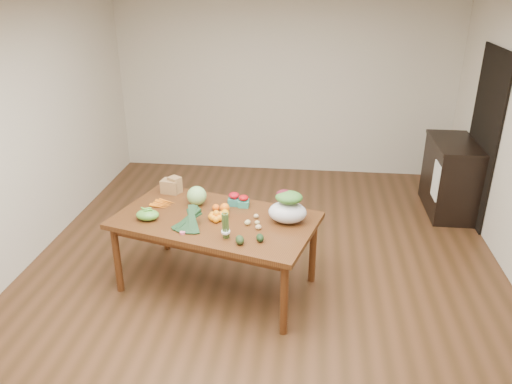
# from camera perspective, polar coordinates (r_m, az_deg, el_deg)

# --- Properties ---
(floor) EXTENTS (6.00, 6.00, 0.00)m
(floor) POSITION_cam_1_polar(r_m,az_deg,el_deg) (5.26, 0.79, -9.18)
(floor) COLOR #54321C
(floor) RESTS_ON ground
(room_walls) EXTENTS (5.02, 6.02, 2.70)m
(room_walls) POSITION_cam_1_polar(r_m,az_deg,el_deg) (4.66, 0.88, 4.86)
(room_walls) COLOR beige
(room_walls) RESTS_ON floor
(dining_table) EXTENTS (2.05, 1.48, 0.75)m
(dining_table) POSITION_cam_1_polar(r_m,az_deg,el_deg) (4.88, -4.54, -6.92)
(dining_table) COLOR #512E13
(dining_table) RESTS_ON floor
(doorway_dark) EXTENTS (0.02, 1.00, 2.10)m
(doorway_dark) POSITION_cam_1_polar(r_m,az_deg,el_deg) (6.58, 24.53, 5.67)
(doorway_dark) COLOR black
(doorway_dark) RESTS_ON floor
(cabinet) EXTENTS (0.52, 1.02, 0.94)m
(cabinet) POSITION_cam_1_polar(r_m,az_deg,el_deg) (6.83, 21.29, 1.63)
(cabinet) COLOR black
(cabinet) RESTS_ON floor
(dish_towel) EXTENTS (0.02, 0.28, 0.45)m
(dish_towel) POSITION_cam_1_polar(r_m,az_deg,el_deg) (6.42, 19.86, 1.22)
(dish_towel) COLOR white
(dish_towel) RESTS_ON cabinet
(paper_bag) EXTENTS (0.29, 0.26, 0.17)m
(paper_bag) POSITION_cam_1_polar(r_m,az_deg,el_deg) (5.26, -9.74, 0.80)
(paper_bag) COLOR olive
(paper_bag) RESTS_ON dining_table
(cabbage) EXTENTS (0.19, 0.19, 0.19)m
(cabbage) POSITION_cam_1_polar(r_m,az_deg,el_deg) (4.95, -6.79, -0.43)
(cabbage) COLOR #89BF6E
(cabbage) RESTS_ON dining_table
(strawberry_basket_a) EXTENTS (0.14, 0.14, 0.10)m
(strawberry_basket_a) POSITION_cam_1_polar(r_m,az_deg,el_deg) (4.94, -2.53, -0.91)
(strawberry_basket_a) COLOR #B00B20
(strawberry_basket_a) RESTS_ON dining_table
(strawberry_basket_b) EXTENTS (0.13, 0.13, 0.09)m
(strawberry_basket_b) POSITION_cam_1_polar(r_m,az_deg,el_deg) (4.90, -1.42, -1.15)
(strawberry_basket_b) COLOR #B60C10
(strawberry_basket_b) RESTS_ON dining_table
(orange_a) EXTENTS (0.07, 0.07, 0.07)m
(orange_a) POSITION_cam_1_polar(r_m,az_deg,el_deg) (4.83, -4.61, -1.78)
(orange_a) COLOR orange
(orange_a) RESTS_ON dining_table
(orange_b) EXTENTS (0.09, 0.09, 0.09)m
(orange_b) POSITION_cam_1_polar(r_m,az_deg,el_deg) (4.80, -3.59, -1.79)
(orange_b) COLOR orange
(orange_b) RESTS_ON dining_table
(orange_c) EXTENTS (0.08, 0.08, 0.08)m
(orange_c) POSITION_cam_1_polar(r_m,az_deg,el_deg) (4.70, -3.57, -2.45)
(orange_c) COLOR orange
(orange_c) RESTS_ON dining_table
(mandarin_cluster) EXTENTS (0.22, 0.22, 0.10)m
(mandarin_cluster) POSITION_cam_1_polar(r_m,az_deg,el_deg) (4.65, -4.56, -2.62)
(mandarin_cluster) COLOR orange
(mandarin_cluster) RESTS_ON dining_table
(carrots) EXTENTS (0.26, 0.24, 0.03)m
(carrots) POSITION_cam_1_polar(r_m,az_deg,el_deg) (5.02, -10.59, -1.34)
(carrots) COLOR orange
(carrots) RESTS_ON dining_table
(snap_pea_bag) EXTENTS (0.22, 0.16, 0.10)m
(snap_pea_bag) POSITION_cam_1_polar(r_m,az_deg,el_deg) (4.75, -12.29, -2.57)
(snap_pea_bag) COLOR green
(snap_pea_bag) RESTS_ON dining_table
(kale_bunch) EXTENTS (0.42, 0.47, 0.16)m
(kale_bunch) POSITION_cam_1_polar(r_m,az_deg,el_deg) (4.50, -7.83, -3.29)
(kale_bunch) COLOR black
(kale_bunch) RESTS_ON dining_table
(asparagus_bundle) EXTENTS (0.11, 0.13, 0.26)m
(asparagus_bundle) POSITION_cam_1_polar(r_m,az_deg,el_deg) (4.29, -3.50, -3.84)
(asparagus_bundle) COLOR #567D39
(asparagus_bundle) RESTS_ON dining_table
(potato_a) EXTENTS (0.05, 0.04, 0.04)m
(potato_a) POSITION_cam_1_polar(r_m,az_deg,el_deg) (4.58, -0.92, -3.43)
(potato_a) COLOR tan
(potato_a) RESTS_ON dining_table
(potato_b) EXTENTS (0.06, 0.05, 0.05)m
(potato_b) POSITION_cam_1_polar(r_m,az_deg,el_deg) (4.55, -0.98, -3.52)
(potato_b) COLOR tan
(potato_b) RESTS_ON dining_table
(potato_c) EXTENTS (0.05, 0.04, 0.04)m
(potato_c) POSITION_cam_1_polar(r_m,az_deg,el_deg) (4.56, 0.15, -3.52)
(potato_c) COLOR tan
(potato_c) RESTS_ON dining_table
(potato_d) EXTENTS (0.05, 0.04, 0.04)m
(potato_d) POSITION_cam_1_polar(r_m,az_deg,el_deg) (4.68, 0.01, -2.77)
(potato_d) COLOR tan
(potato_d) RESTS_ON dining_table
(potato_e) EXTENTS (0.06, 0.05, 0.05)m
(potato_e) POSITION_cam_1_polar(r_m,az_deg,el_deg) (4.48, 0.28, -4.03)
(potato_e) COLOR tan
(potato_e) RESTS_ON dining_table
(avocado_a) EXTENTS (0.10, 0.13, 0.07)m
(avocado_a) POSITION_cam_1_polar(r_m,az_deg,el_deg) (4.25, -1.87, -5.49)
(avocado_a) COLOR black
(avocado_a) RESTS_ON dining_table
(avocado_b) EXTENTS (0.09, 0.11, 0.07)m
(avocado_b) POSITION_cam_1_polar(r_m,az_deg,el_deg) (4.29, 0.46, -5.25)
(avocado_b) COLOR black
(avocado_b) RESTS_ON dining_table
(salad_bag) EXTENTS (0.41, 0.35, 0.27)m
(salad_bag) POSITION_cam_1_polar(r_m,az_deg,el_deg) (4.57, 3.64, -1.89)
(salad_bag) COLOR silver
(salad_bag) RESTS_ON dining_table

